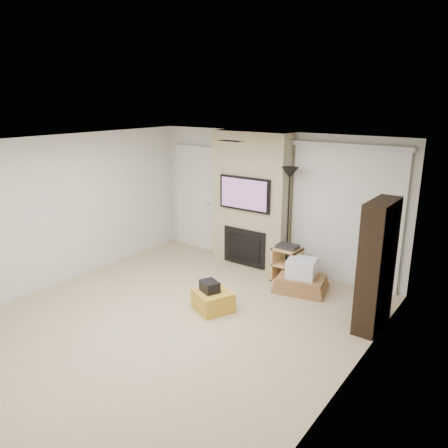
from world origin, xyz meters
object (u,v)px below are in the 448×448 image
Objects in this scene: bookshelf at (377,266)px; av_stand at (287,262)px; ottoman at (213,301)px; floor_lamp at (289,192)px; box_stack at (301,279)px.

av_stand is at bearing 157.35° from bookshelf.
ottoman is 0.26× the size of floor_lamp.
ottoman is 2.39m from bookshelf.
floor_lamp is at bearing 154.27° from bookshelf.
floor_lamp is at bearing 141.42° from box_stack.
av_stand is (0.10, -0.16, -1.20)m from floor_lamp.
av_stand is 0.71× the size of box_stack.
bookshelf is at bearing -25.73° from floor_lamp.
bookshelf is (1.32, -0.48, 0.69)m from box_stack.
box_stack is at bearing -30.67° from av_stand.
floor_lamp is 1.09× the size of bookshelf.
floor_lamp is 2.97× the size of av_stand.
box_stack is (0.49, -0.39, -1.33)m from floor_lamp.
bookshelf reaches higher than box_stack.
box_stack is at bearing -38.58° from floor_lamp.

